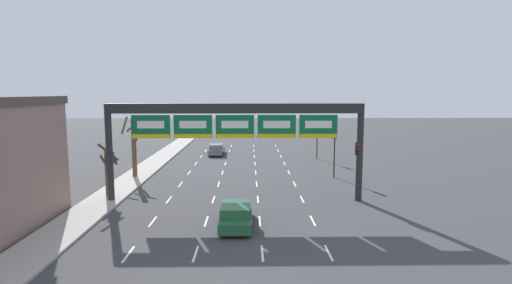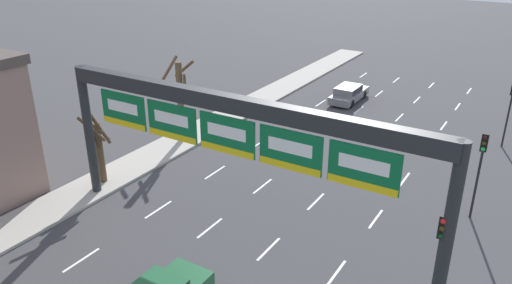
{
  "view_description": "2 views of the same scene",
  "coord_description": "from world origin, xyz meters",
  "px_view_note": "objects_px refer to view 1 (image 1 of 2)",
  "views": [
    {
      "loc": [
        1.02,
        -12.88,
        7.92
      ],
      "look_at": [
        1.53,
        17.46,
        4.13
      ],
      "focal_mm": 28.0,
      "sensor_mm": 36.0,
      "label": 1
    },
    {
      "loc": [
        11.01,
        -0.37,
        13.41
      ],
      "look_at": [
        -1.0,
        19.23,
        3.52
      ],
      "focal_mm": 35.0,
      "sensor_mm": 36.0,
      "label": 2
    }
  ],
  "objects_px": {
    "car_grey": "(216,149)",
    "car_green": "(236,214)",
    "traffic_light_far_end": "(317,132)",
    "tree_bare_closest": "(134,144)",
    "sign_gantry": "(235,123)",
    "traffic_light_near_gantry": "(335,143)",
    "tree_bare_third": "(108,168)",
    "traffic_light_mid_block": "(357,159)"
  },
  "relations": [
    {
      "from": "car_grey",
      "to": "tree_bare_closest",
      "type": "distance_m",
      "value": 15.44
    },
    {
      "from": "traffic_light_near_gantry",
      "to": "sign_gantry",
      "type": "bearing_deg",
      "value": -137.98
    },
    {
      "from": "sign_gantry",
      "to": "traffic_light_far_end",
      "type": "height_order",
      "value": "sign_gantry"
    },
    {
      "from": "sign_gantry",
      "to": "car_green",
      "type": "relative_size",
      "value": 3.95
    },
    {
      "from": "traffic_light_far_end",
      "to": "sign_gantry",
      "type": "bearing_deg",
      "value": -116.2
    },
    {
      "from": "sign_gantry",
      "to": "tree_bare_closest",
      "type": "bearing_deg",
      "value": 139.65
    },
    {
      "from": "tree_bare_closest",
      "to": "traffic_light_near_gantry",
      "type": "bearing_deg",
      "value": -0.52
    },
    {
      "from": "car_green",
      "to": "traffic_light_mid_block",
      "type": "relative_size",
      "value": 1.09
    },
    {
      "from": "sign_gantry",
      "to": "traffic_light_near_gantry",
      "type": "relative_size",
      "value": 4.08
    },
    {
      "from": "sign_gantry",
      "to": "car_green",
      "type": "distance_m",
      "value": 7.45
    },
    {
      "from": "traffic_light_mid_block",
      "to": "traffic_light_far_end",
      "type": "xyz_separation_m",
      "value": [
        0.24,
        18.5,
        0.12
      ]
    },
    {
      "from": "car_green",
      "to": "traffic_light_near_gantry",
      "type": "xyz_separation_m",
      "value": [
        8.72,
        13.54,
        2.52
      ]
    },
    {
      "from": "traffic_light_mid_block",
      "to": "tree_bare_closest",
      "type": "bearing_deg",
      "value": 156.03
    },
    {
      "from": "tree_bare_closest",
      "to": "tree_bare_third",
      "type": "bearing_deg",
      "value": -88.58
    },
    {
      "from": "car_grey",
      "to": "traffic_light_far_end",
      "type": "bearing_deg",
      "value": -16.06
    },
    {
      "from": "car_green",
      "to": "sign_gantry",
      "type": "bearing_deg",
      "value": 92.25
    },
    {
      "from": "car_green",
      "to": "traffic_light_far_end",
      "type": "height_order",
      "value": "traffic_light_far_end"
    },
    {
      "from": "traffic_light_far_end",
      "to": "tree_bare_third",
      "type": "xyz_separation_m",
      "value": [
        -18.59,
        -17.53,
        -0.93
      ]
    },
    {
      "from": "tree_bare_closest",
      "to": "sign_gantry",
      "type": "bearing_deg",
      "value": -40.35
    },
    {
      "from": "traffic_light_near_gantry",
      "to": "tree_bare_closest",
      "type": "height_order",
      "value": "tree_bare_closest"
    },
    {
      "from": "car_grey",
      "to": "car_green",
      "type": "bearing_deg",
      "value": -82.95
    },
    {
      "from": "car_green",
      "to": "traffic_light_far_end",
      "type": "relative_size",
      "value": 1.05
    },
    {
      "from": "car_green",
      "to": "tree_bare_closest",
      "type": "xyz_separation_m",
      "value": [
        -9.89,
        13.71,
        2.4
      ]
    },
    {
      "from": "tree_bare_third",
      "to": "tree_bare_closest",
      "type": "bearing_deg",
      "value": 91.42
    },
    {
      "from": "traffic_light_far_end",
      "to": "tree_bare_third",
      "type": "relative_size",
      "value": 1.04
    },
    {
      "from": "sign_gantry",
      "to": "traffic_light_far_end",
      "type": "distance_m",
      "value": 20.76
    },
    {
      "from": "car_grey",
      "to": "tree_bare_third",
      "type": "height_order",
      "value": "tree_bare_third"
    },
    {
      "from": "car_grey",
      "to": "tree_bare_third",
      "type": "bearing_deg",
      "value": -106.68
    },
    {
      "from": "sign_gantry",
      "to": "traffic_light_far_end",
      "type": "bearing_deg",
      "value": 63.8
    },
    {
      "from": "sign_gantry",
      "to": "car_grey",
      "type": "relative_size",
      "value": 3.92
    },
    {
      "from": "traffic_light_far_end",
      "to": "tree_bare_third",
      "type": "distance_m",
      "value": 25.57
    },
    {
      "from": "traffic_light_mid_block",
      "to": "traffic_light_far_end",
      "type": "height_order",
      "value": "traffic_light_far_end"
    },
    {
      "from": "car_grey",
      "to": "traffic_light_far_end",
      "type": "xyz_separation_m",
      "value": [
        12.28,
        -3.53,
        2.48
      ]
    },
    {
      "from": "traffic_light_near_gantry",
      "to": "tree_bare_closest",
      "type": "bearing_deg",
      "value": 179.48
    },
    {
      "from": "car_grey",
      "to": "car_green",
      "type": "xyz_separation_m",
      "value": [
        3.4,
        -27.51,
        0.0
      ]
    },
    {
      "from": "sign_gantry",
      "to": "traffic_light_far_end",
      "type": "xyz_separation_m",
      "value": [
        9.09,
        18.48,
        -2.55
      ]
    },
    {
      "from": "car_grey",
      "to": "tree_bare_closest",
      "type": "xyz_separation_m",
      "value": [
        -6.49,
        -13.8,
        2.41
      ]
    },
    {
      "from": "car_green",
      "to": "tree_bare_closest",
      "type": "bearing_deg",
      "value": 125.81
    },
    {
      "from": "sign_gantry",
      "to": "car_green",
      "type": "height_order",
      "value": "sign_gantry"
    },
    {
      "from": "tree_bare_closest",
      "to": "tree_bare_third",
      "type": "relative_size",
      "value": 1.28
    },
    {
      "from": "car_grey",
      "to": "traffic_light_near_gantry",
      "type": "height_order",
      "value": "traffic_light_near_gantry"
    },
    {
      "from": "car_green",
      "to": "tree_bare_third",
      "type": "relative_size",
      "value": 1.09
    }
  ]
}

